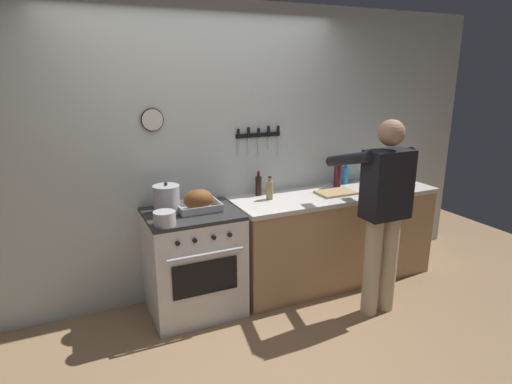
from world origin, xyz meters
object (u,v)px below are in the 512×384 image
(roasting_pan, at_px, (198,201))
(stock_pot, at_px, (167,199))
(stove, at_px, (194,262))
(bottle_dish_soap, at_px, (345,175))
(bottle_vinegar, at_px, (270,190))
(cutting_board, at_px, (336,193))
(bottle_soy_sauce, at_px, (258,185))
(saucepan, at_px, (165,219))
(person_cook, at_px, (383,206))
(bottle_wine_red, at_px, (338,174))

(roasting_pan, height_order, stock_pot, stock_pot)
(stove, bearing_deg, stock_pot, 160.80)
(stock_pot, bearing_deg, bottle_dish_soap, 5.28)
(bottle_vinegar, bearing_deg, bottle_dish_soap, 10.68)
(stove, relative_size, cutting_board, 2.50)
(roasting_pan, height_order, bottle_soy_sauce, bottle_soy_sauce)
(saucepan, xyz_separation_m, bottle_soy_sauce, (0.99, 0.44, 0.04))
(cutting_board, bearing_deg, bottle_dish_soap, 42.87)
(stove, distance_m, roasting_pan, 0.54)
(roasting_pan, relative_size, cutting_board, 0.98)
(saucepan, relative_size, bottle_vinegar, 0.78)
(roasting_pan, height_order, bottle_vinegar, bottle_vinegar)
(bottle_vinegar, bearing_deg, stock_pot, 179.66)
(person_cook, distance_m, bottle_soy_sauce, 1.14)
(stock_pot, relative_size, bottle_wine_red, 0.88)
(bottle_vinegar, bearing_deg, bottle_soy_sauce, 102.61)
(bottle_wine_red, bearing_deg, roasting_pan, -173.92)
(saucepan, xyz_separation_m, bottle_wine_red, (1.84, 0.39, 0.07))
(person_cook, xyz_separation_m, bottle_soy_sauce, (-0.72, 0.88, 0.04))
(stove, bearing_deg, person_cook, -24.82)
(bottle_dish_soap, distance_m, bottle_wine_red, 0.16)
(stove, xyz_separation_m, bottle_dish_soap, (1.70, 0.24, 0.54))
(roasting_pan, xyz_separation_m, saucepan, (-0.34, -0.23, -0.03))
(stock_pot, relative_size, bottle_vinegar, 1.21)
(saucepan, distance_m, bottle_vinegar, 1.06)
(roasting_pan, bearing_deg, bottle_dish_soap, 7.89)
(roasting_pan, bearing_deg, stock_pot, 168.24)
(bottle_wine_red, relative_size, bottle_vinegar, 1.38)
(bottle_dish_soap, xyz_separation_m, bottle_soy_sauce, (-0.99, -0.02, 0.01))
(cutting_board, bearing_deg, bottle_vinegar, 171.24)
(person_cook, distance_m, bottle_dish_soap, 0.94)
(person_cook, xyz_separation_m, roasting_pan, (-1.36, 0.67, 0.03))
(roasting_pan, bearing_deg, saucepan, -145.51)
(saucepan, height_order, bottle_wine_red, bottle_wine_red)
(saucepan, bearing_deg, bottle_vinegar, 15.32)
(roasting_pan, relative_size, saucepan, 2.10)
(person_cook, distance_m, bottle_vinegar, 0.99)
(bottle_dish_soap, xyz_separation_m, bottle_wine_red, (-0.14, -0.07, 0.03))
(stock_pot, height_order, saucepan, stock_pot)
(bottle_wine_red, bearing_deg, stock_pot, -176.49)
(bottle_dish_soap, height_order, bottle_vinegar, bottle_dish_soap)
(person_cook, distance_m, bottle_wine_red, 0.85)
(cutting_board, bearing_deg, bottle_soy_sauce, 159.22)
(roasting_pan, relative_size, stock_pot, 1.36)
(stove, xyz_separation_m, bottle_wine_red, (1.56, 0.17, 0.57))
(roasting_pan, distance_m, stock_pot, 0.26)
(saucepan, height_order, bottle_vinegar, bottle_vinegar)
(person_cook, bearing_deg, cutting_board, -10.27)
(saucepan, bearing_deg, bottle_dish_soap, 13.10)
(person_cook, relative_size, cutting_board, 4.61)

